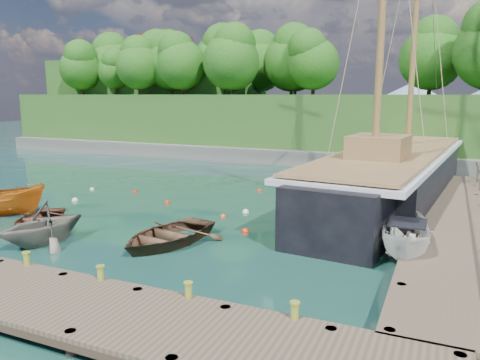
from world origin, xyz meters
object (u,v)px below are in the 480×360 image
object	(u,v)px
schooner	(391,179)
rowboat_0	(39,227)
rowboat_1	(43,243)
rowboat_2	(167,243)
motorboat_orange	(2,215)
cabin_boat_white	(405,260)

from	to	relation	value
schooner	rowboat_0	bearing A→B (deg)	-132.84
rowboat_1	rowboat_2	xyz separation A→B (m)	(4.66, 2.08, 0.00)
rowboat_0	schooner	distance (m)	19.00
schooner	rowboat_1	bearing A→B (deg)	-124.40
motorboat_orange	schooner	xyz separation A→B (m)	(17.54, 11.77, 1.22)
rowboat_1	motorboat_orange	size ratio (longest dim) A/B	0.82
rowboat_2	schooner	size ratio (longest dim) A/B	0.16
motorboat_orange	rowboat_0	bearing A→B (deg)	-130.38
rowboat_0	rowboat_1	xyz separation A→B (m)	(2.16, -1.76, 0.00)
cabin_boat_white	motorboat_orange	bearing A→B (deg)	179.59
rowboat_0	cabin_boat_white	world-z (taller)	cabin_boat_white
rowboat_0	motorboat_orange	size ratio (longest dim) A/B	0.91
rowboat_0	cabin_boat_white	bearing A→B (deg)	-16.84
cabin_boat_white	rowboat_0	bearing A→B (deg)	-176.80
rowboat_1	schooner	world-z (taller)	schooner
rowboat_0	schooner	size ratio (longest dim) A/B	0.14
rowboat_2	motorboat_orange	bearing A→B (deg)	-172.68
rowboat_0	rowboat_1	world-z (taller)	rowboat_1
rowboat_1	cabin_boat_white	distance (m)	14.34
rowboat_1	rowboat_0	bearing A→B (deg)	153.60
cabin_boat_white	schooner	xyz separation A→B (m)	(-1.68, 10.25, 1.22)
rowboat_0	rowboat_1	distance (m)	2.79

